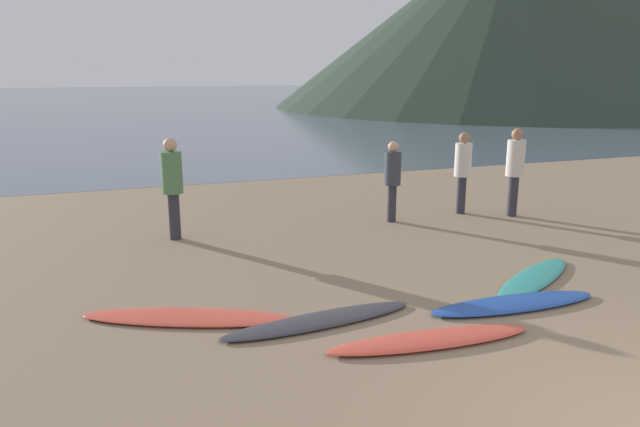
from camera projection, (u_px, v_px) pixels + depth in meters
The scene contains 12 objects.
ground_plane at pixel (305, 207), 13.36m from camera, with size 120.00×120.00×0.20m, color #8C7559.
ocean_water at pixel (145, 99), 61.79m from camera, with size 140.00×100.00×0.01m, color slate.
headland_hill at pixel (516, 13), 47.81m from camera, with size 39.50×39.50×15.01m, color #28382B.
surfboard_0 at pixel (189, 317), 7.09m from camera, with size 2.63×0.56×0.06m, color #D84C38.
surfboard_1 at pixel (320, 320), 7.00m from camera, with size 2.48×0.48×0.06m, color #333338.
surfboard_2 at pixel (430, 340), 6.48m from camera, with size 2.40×0.47×0.08m, color #D84C38.
surfboard_3 at pixel (514, 303), 7.49m from camera, with size 2.36×0.54×0.07m, color #1E479E.
surfboard_4 at pixel (534, 278), 8.42m from camera, with size 2.25×0.50×0.06m, color teal.
person_0 at pixel (393, 175), 11.48m from camera, with size 0.32×0.32×1.60m.
person_1 at pixel (463, 166), 12.15m from camera, with size 0.34×0.34×1.70m.
person_2 at pixel (515, 165), 11.91m from camera, with size 0.37×0.37×1.81m.
person_3 at pixel (172, 180), 10.24m from camera, with size 0.37×0.37×1.81m.
Camera 1 is at (-4.13, -2.35, 2.93)m, focal length 32.90 mm.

